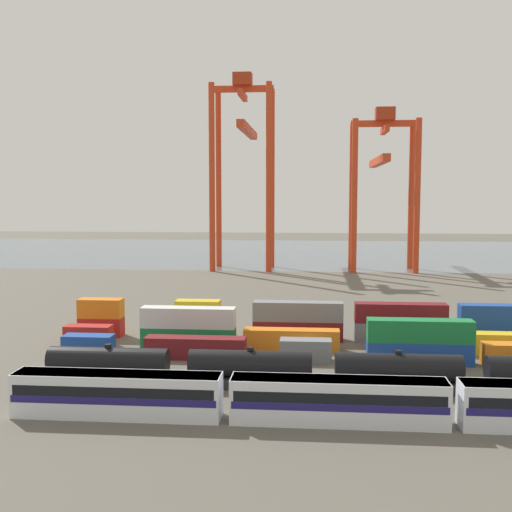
# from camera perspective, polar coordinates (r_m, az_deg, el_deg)

# --- Properties ---
(ground_plane) EXTENTS (420.00, 420.00, 0.00)m
(ground_plane) POSITION_cam_1_polar(r_m,az_deg,el_deg) (117.59, 4.76, -4.08)
(ground_plane) COLOR #5B564C
(harbour_water) EXTENTS (400.00, 110.00, 0.01)m
(harbour_water) POSITION_cam_1_polar(r_m,az_deg,el_deg) (217.56, 4.92, 0.34)
(harbour_water) COLOR slate
(harbour_water) RESTS_ON ground_plane
(passenger_train) EXTENTS (57.36, 3.14, 3.90)m
(passenger_train) POSITION_cam_1_polar(r_m,az_deg,el_deg) (56.34, 7.38, -12.57)
(passenger_train) COLOR silver
(passenger_train) RESTS_ON ground_plane
(freight_tank_row) EXTENTS (71.79, 2.71, 4.17)m
(freight_tank_row) POSITION_cam_1_polar(r_m,az_deg,el_deg) (66.04, 12.60, -10.12)
(freight_tank_row) COLOR #232326
(freight_tank_row) RESTS_ON ground_plane
(shipping_container_0) EXTENTS (6.04, 2.44, 2.60)m
(shipping_container_0) POSITION_cam_1_polar(r_m,az_deg,el_deg) (80.74, -14.76, -7.76)
(shipping_container_0) COLOR #1C4299
(shipping_container_0) RESTS_ON ground_plane
(shipping_container_1) EXTENTS (12.10, 2.44, 2.60)m
(shipping_container_1) POSITION_cam_1_polar(r_m,az_deg,el_deg) (77.34, -5.44, -8.18)
(shipping_container_1) COLOR maroon
(shipping_container_1) RESTS_ON ground_plane
(shipping_container_2) EXTENTS (6.04, 2.44, 2.60)m
(shipping_container_2) POSITION_cam_1_polar(r_m,az_deg,el_deg) (76.09, 4.47, -8.40)
(shipping_container_2) COLOR slate
(shipping_container_2) RESTS_ON ground_plane
(shipping_container_3) EXTENTS (12.10, 2.44, 2.60)m
(shipping_container_3) POSITION_cam_1_polar(r_m,az_deg,el_deg) (77.11, 14.41, -8.38)
(shipping_container_3) COLOR #1C4299
(shipping_container_3) RESTS_ON ground_plane
(shipping_container_4) EXTENTS (12.10, 2.44, 2.60)m
(shipping_container_4) POSITION_cam_1_polar(r_m,az_deg,el_deg) (76.53, 14.46, -6.49)
(shipping_container_4) COLOR #197538
(shipping_container_4) RESTS_ON shipping_container_3
(shipping_container_6) EXTENTS (6.04, 2.44, 2.60)m
(shipping_container_6) POSITION_cam_1_polar(r_m,az_deg,el_deg) (86.45, -14.76, -6.88)
(shipping_container_6) COLOR #AD211C
(shipping_container_6) RESTS_ON ground_plane
(shipping_container_7) EXTENTS (12.10, 2.44, 2.60)m
(shipping_container_7) POSITION_cam_1_polar(r_m,az_deg,el_deg) (82.96, -6.06, -7.25)
(shipping_container_7) COLOR #197538
(shipping_container_7) RESTS_ON ground_plane
(shipping_container_8) EXTENTS (12.10, 2.44, 2.60)m
(shipping_container_8) POSITION_cam_1_polar(r_m,az_deg,el_deg) (82.42, -6.08, -5.48)
(shipping_container_8) COLOR silver
(shipping_container_8) RESTS_ON shipping_container_7
(shipping_container_9) EXTENTS (12.10, 2.44, 2.60)m
(shipping_container_9) POSITION_cam_1_polar(r_m,az_deg,el_deg) (81.48, 3.19, -7.46)
(shipping_container_9) COLOR orange
(shipping_container_9) RESTS_ON ground_plane
(shipping_container_10) EXTENTS (6.04, 2.44, 2.60)m
(shipping_container_10) POSITION_cam_1_polar(r_m,az_deg,el_deg) (82.15, 12.54, -7.48)
(shipping_container_10) COLOR maroon
(shipping_container_10) RESTS_ON ground_plane
(shipping_container_11) EXTENTS (12.10, 2.44, 2.60)m
(shipping_container_11) POSITION_cam_1_polar(r_m,az_deg,el_deg) (84.89, 21.51, -7.31)
(shipping_container_11) COLOR gold
(shipping_container_11) RESTS_ON ground_plane
(shipping_container_12) EXTENTS (6.04, 2.44, 2.60)m
(shipping_container_12) POSITION_cam_1_polar(r_m,az_deg,el_deg) (91.59, -13.68, -6.15)
(shipping_container_12) COLOR #AD211C
(shipping_container_12) RESTS_ON ground_plane
(shipping_container_13) EXTENTS (6.04, 2.44, 2.60)m
(shipping_container_13) POSITION_cam_1_polar(r_m,az_deg,el_deg) (91.10, -13.72, -4.55)
(shipping_container_13) COLOR orange
(shipping_container_13) RESTS_ON shipping_container_12
(shipping_container_14) EXTENTS (6.04, 2.44, 2.60)m
(shipping_container_14) POSITION_cam_1_polar(r_m,az_deg,el_deg) (88.20, -5.20, -6.47)
(shipping_container_14) COLOR orange
(shipping_container_14) RESTS_ON ground_plane
(shipping_container_15) EXTENTS (6.04, 2.44, 2.60)m
(shipping_container_15) POSITION_cam_1_polar(r_m,az_deg,el_deg) (87.69, -5.21, -4.81)
(shipping_container_15) COLOR gold
(shipping_container_15) RESTS_ON shipping_container_14
(shipping_container_16) EXTENTS (12.10, 2.44, 2.60)m
(shipping_container_16) POSITION_cam_1_polar(r_m,az_deg,el_deg) (86.84, 3.76, -6.65)
(shipping_container_16) COLOR maroon
(shipping_container_16) RESTS_ON ground_plane
(shipping_container_17) EXTENTS (12.10, 2.44, 2.60)m
(shipping_container_17) POSITION_cam_1_polar(r_m,az_deg,el_deg) (86.33, 3.77, -4.96)
(shipping_container_17) COLOR slate
(shipping_container_17) RESTS_ON shipping_container_16
(shipping_container_18) EXTENTS (12.10, 2.44, 2.60)m
(shipping_container_18) POSITION_cam_1_polar(r_m,az_deg,el_deg) (87.62, 12.79, -6.66)
(shipping_container_18) COLOR slate
(shipping_container_18) RESTS_ON ground_plane
(shipping_container_19) EXTENTS (12.10, 2.44, 2.60)m
(shipping_container_19) POSITION_cam_1_polar(r_m,az_deg,el_deg) (87.12, 12.82, -4.99)
(shipping_container_19) COLOR maroon
(shipping_container_19) RESTS_ON shipping_container_18
(shipping_container_20) EXTENTS (12.10, 2.44, 2.60)m
(shipping_container_20) POSITION_cam_1_polar(r_m,az_deg,el_deg) (90.48, 21.44, -6.53)
(shipping_container_20) COLOR #1C4299
(shipping_container_20) RESTS_ON ground_plane
(shipping_container_21) EXTENTS (12.10, 2.44, 2.60)m
(shipping_container_21) POSITION_cam_1_polar(r_m,az_deg,el_deg) (89.99, 21.50, -4.91)
(shipping_container_21) COLOR #1C4299
(shipping_container_21) RESTS_ON shipping_container_20
(gantry_crane_west) EXTENTS (16.01, 38.53, 50.58)m
(gantry_crane_west) POSITION_cam_1_polar(r_m,az_deg,el_deg) (169.94, -1.09, 9.27)
(gantry_crane_west) COLOR red
(gantry_crane_west) RESTS_ON ground_plane
(gantry_crane_central) EXTENTS (17.03, 38.36, 41.47)m
(gantry_crane_central) POSITION_cam_1_polar(r_m,az_deg,el_deg) (170.16, 11.26, 7.30)
(gantry_crane_central) COLOR red
(gantry_crane_central) RESTS_ON ground_plane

